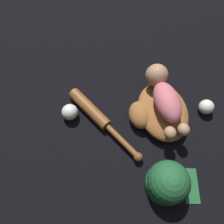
{
  "coord_description": "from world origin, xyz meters",
  "views": [
    {
      "loc": [
        -0.2,
        0.42,
        0.97
      ],
      "look_at": [
        0.16,
        0.17,
        0.07
      ],
      "focal_mm": 35.0,
      "sensor_mm": 36.0,
      "label": 1
    }
  ],
  "objects_px": {
    "baseball_glove": "(159,112)",
    "baseball_bat": "(97,116)",
    "baby_figure": "(164,95)",
    "baseball_cap": "(168,183)",
    "baseball": "(70,112)",
    "baseball_spare": "(206,107)"
  },
  "relations": [
    {
      "from": "baseball_glove",
      "to": "baseball_bat",
      "type": "bearing_deg",
      "value": 57.5
    },
    {
      "from": "baseball_glove",
      "to": "baby_figure",
      "type": "relative_size",
      "value": 1.07
    },
    {
      "from": "baseball_bat",
      "to": "baseball_cap",
      "type": "relative_size",
      "value": 1.93
    },
    {
      "from": "baseball",
      "to": "baseball_spare",
      "type": "relative_size",
      "value": 1.08
    },
    {
      "from": "baseball_cap",
      "to": "baseball_spare",
      "type": "bearing_deg",
      "value": -68.34
    },
    {
      "from": "baseball_spare",
      "to": "baby_figure",
      "type": "bearing_deg",
      "value": 52.48
    },
    {
      "from": "baby_figure",
      "to": "baseball_cap",
      "type": "relative_size",
      "value": 1.45
    },
    {
      "from": "baseball_bat",
      "to": "baby_figure",
      "type": "bearing_deg",
      "value": -115.51
    },
    {
      "from": "baseball_glove",
      "to": "baseball_cap",
      "type": "bearing_deg",
      "value": 144.86
    },
    {
      "from": "baseball_glove",
      "to": "baseball_spare",
      "type": "relative_size",
      "value": 5.25
    },
    {
      "from": "baseball_bat",
      "to": "baseball",
      "type": "relative_size",
      "value": 6.06
    },
    {
      "from": "baseball",
      "to": "baseball_spare",
      "type": "xyz_separation_m",
      "value": [
        -0.35,
        -0.55,
        -0.0
      ]
    },
    {
      "from": "baseball",
      "to": "baseball_spare",
      "type": "bearing_deg",
      "value": -122.56
    },
    {
      "from": "baseball_glove",
      "to": "baseball_cap",
      "type": "distance_m",
      "value": 0.33
    },
    {
      "from": "baseball_glove",
      "to": "baseball_cap",
      "type": "height_order",
      "value": "baseball_cap"
    },
    {
      "from": "baseball_glove",
      "to": "baseball",
      "type": "height_order",
      "value": "baseball_glove"
    },
    {
      "from": "baseball_spare",
      "to": "baseball_cap",
      "type": "distance_m",
      "value": 0.43
    },
    {
      "from": "baby_figure",
      "to": "baseball",
      "type": "distance_m",
      "value": 0.45
    },
    {
      "from": "baseball_cap",
      "to": "baby_figure",
      "type": "bearing_deg",
      "value": -36.65
    },
    {
      "from": "baseball_bat",
      "to": "baseball_glove",
      "type": "bearing_deg",
      "value": -122.5
    },
    {
      "from": "baseball_spare",
      "to": "baseball_cap",
      "type": "relative_size",
      "value": 0.3
    },
    {
      "from": "baseball_bat",
      "to": "baseball_cap",
      "type": "bearing_deg",
      "value": -171.67
    }
  ]
}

